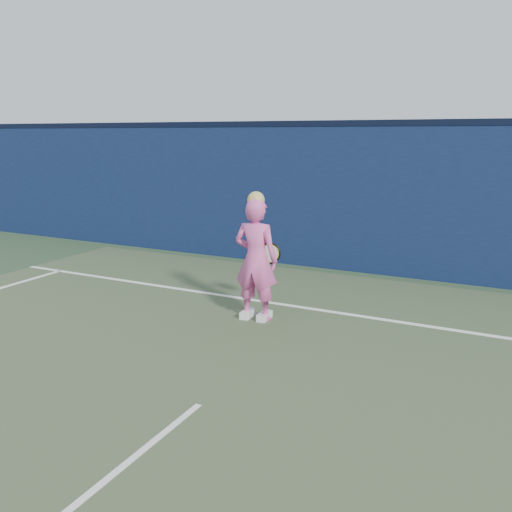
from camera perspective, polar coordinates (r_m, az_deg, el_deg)
The scene contains 6 objects.
ground at distance 4.37m, azimuth -13.58°, elevation -20.66°, with size 80.00×80.00×0.00m, color #2E492D.
backstop_wall at distance 9.62m, azimuth 11.71°, elevation 5.76°, with size 24.00×0.40×2.50m, color #0C1938.
wall_cap at distance 9.55m, azimuth 12.07°, elevation 13.52°, with size 24.00×0.42×0.10m, color black.
player at distance 6.95m, azimuth 0.00°, elevation -0.33°, with size 0.60×0.41×1.67m.
racket at distance 7.33m, azimuth 1.28°, elevation 0.25°, with size 0.57×0.13×0.30m.
court_lines at distance 4.16m, azimuth -16.73°, elevation -22.52°, with size 11.00×12.04×0.01m.
Camera 1 is at (2.44, -2.73, 2.38)m, focal length 38.00 mm.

